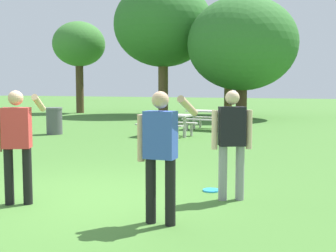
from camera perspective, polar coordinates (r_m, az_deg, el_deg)
The scene contains 12 objects.
ground_plane at distance 6.77m, azimuth -11.64°, elevation -9.33°, with size 120.00×120.00×0.00m, color #447530.
person_thrower at distance 6.47m, azimuth -19.49°, elevation -1.54°, with size 0.55×0.82×1.64m.
person_catcher at distance 6.40m, azimuth 8.52°, elevation -1.54°, with size 0.55×0.37×1.64m.
person_bystander at distance 5.21m, azimuth -0.97°, elevation -2.80°, with size 0.61×0.69×1.64m.
frisbee at distance 7.06m, azimuth 5.78°, elevation -8.53°, with size 0.27×0.27×0.03m, color #2D9EDB.
picnic_table_near at distance 14.53m, azimuth -0.15°, elevation 0.78°, with size 1.77×1.50×0.77m.
picnic_table_far at distance 16.93m, azimuth 5.48°, elevation 1.39°, with size 1.86×1.61×0.77m.
trash_can_beside_table at distance 15.81m, azimuth -14.95°, elevation 0.67°, with size 0.59×0.59×0.96m.
tree_tall_left at distance 28.66m, azimuth -11.81°, elevation 10.53°, with size 3.38×3.38×5.90m.
tree_broad_center at distance 26.24m, azimuth -0.66°, elevation 13.33°, with size 5.91×5.91×7.92m.
tree_far_right at distance 26.70m, azimuth 8.12°, elevation 10.74°, with size 3.33×3.33×5.76m.
tree_slender_mid at distance 23.49m, azimuth 9.88°, elevation 10.74°, with size 5.86×5.86×6.48m.
Camera 1 is at (3.82, -5.33, 1.69)m, focal length 45.64 mm.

